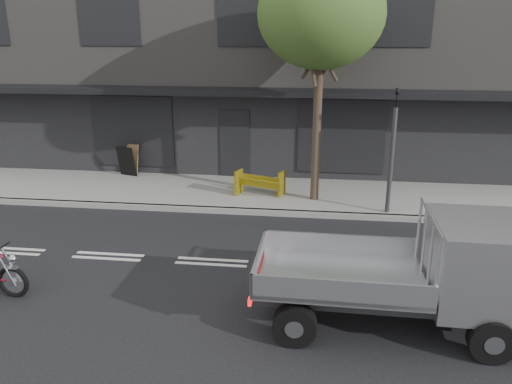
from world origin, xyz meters
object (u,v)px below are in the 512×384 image
object	(u,v)px
traffic_light_pole	(391,159)
flatbed_ute	(455,267)
street_tree	(321,15)
construction_barrier	(259,184)
sandwich_board	(126,161)

from	to	relation	value
traffic_light_pole	flatbed_ute	distance (m)	5.42
street_tree	construction_barrier	world-z (taller)	street_tree
street_tree	flatbed_ute	world-z (taller)	street_tree
street_tree	traffic_light_pole	distance (m)	4.23
street_tree	traffic_light_pole	bearing A→B (deg)	-23.03
street_tree	sandwich_board	xyz separation A→B (m)	(-6.34, 1.63, -4.61)
traffic_light_pole	flatbed_ute	bearing A→B (deg)	-86.26
traffic_light_pole	construction_barrier	xyz separation A→B (m)	(-3.63, 0.82, -1.11)
street_tree	flatbed_ute	xyz separation A→B (m)	(2.35, -6.24, -4.09)
traffic_light_pole	sandwich_board	xyz separation A→B (m)	(-8.34, 2.48, -0.99)
traffic_light_pole	construction_barrier	distance (m)	3.88
flatbed_ute	sandwich_board	world-z (taller)	flatbed_ute
flatbed_ute	construction_barrier	bearing A→B (deg)	123.60
street_tree	flatbed_ute	size ratio (longest dim) A/B	1.49
construction_barrier	sandwich_board	bearing A→B (deg)	160.65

